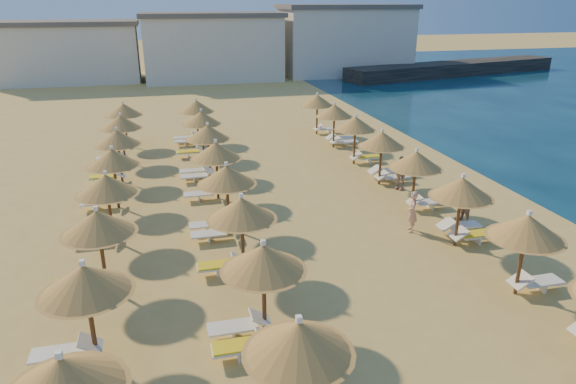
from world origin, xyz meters
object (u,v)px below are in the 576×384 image
object	(u,v)px
jetty	(455,68)
parasol_row_west	(234,192)
parasol_row_east	(437,174)
beachgoer_c	(401,173)
beachgoer_b	(465,203)
beachgoer_a	(412,212)

from	to	relation	value
jetty	parasol_row_west	bearing A→B (deg)	-143.11
jetty	parasol_row_east	size ratio (longest dim) A/B	0.88
parasol_row_east	beachgoer_c	bearing A→B (deg)	81.34
beachgoer_b	beachgoer_a	world-z (taller)	beachgoer_b
parasol_row_east	jetty	bearing A→B (deg)	57.79
beachgoer_c	beachgoer_a	xyz separation A→B (m)	(-1.71, -4.55, 0.01)
parasol_row_east	beachgoer_c	world-z (taller)	parasol_row_east
beachgoer_c	beachgoer_b	world-z (taller)	beachgoer_b
parasol_row_east	parasol_row_west	bearing A→B (deg)	180.00
beachgoer_a	parasol_row_east	bearing A→B (deg)	119.97
beachgoer_c	parasol_row_west	bearing A→B (deg)	-99.55
parasol_row_west	beachgoer_c	world-z (taller)	parasol_row_west
parasol_row_west	beachgoer_b	distance (m)	9.57
parasol_row_east	beachgoer_b	bearing A→B (deg)	-0.32
beachgoer_c	jetty	bearing A→B (deg)	109.44
parasol_row_west	beachgoer_a	world-z (taller)	parasol_row_west
parasol_row_west	beachgoer_b	bearing A→B (deg)	-0.05
parasol_row_east	parasol_row_west	xyz separation A→B (m)	(-8.05, 0.00, 0.00)
parasol_row_east	parasol_row_west	size ratio (longest dim) A/B	1.00
jetty	parasol_row_west	world-z (taller)	parasol_row_west
jetty	beachgoer_a	size ratio (longest dim) A/B	17.77
beachgoer_b	parasol_row_east	bearing A→B (deg)	-96.06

